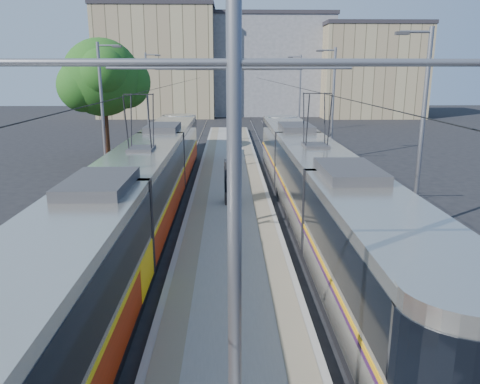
{
  "coord_description": "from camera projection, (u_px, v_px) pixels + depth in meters",
  "views": [
    {
      "loc": [
        -0.08,
        -10.08,
        6.4
      ],
      "look_at": [
        0.39,
        8.39,
        1.6
      ],
      "focal_mm": 35.0,
      "sensor_mm": 36.0,
      "label": 1
    }
  ],
  "objects": [
    {
      "name": "ground",
      "position": [
        233.0,
        342.0,
        11.37
      ],
      "size": [
        160.0,
        160.0,
        0.0
      ],
      "primitive_type": "plane",
      "color": "black",
      "rests_on": "ground"
    },
    {
      "name": "platform",
      "position": [
        230.0,
        179.0,
        27.78
      ],
      "size": [
        4.0,
        50.0,
        0.3
      ],
      "primitive_type": "cube",
      "color": "gray",
      "rests_on": "ground"
    },
    {
      "name": "tactile_strip_left",
      "position": [
        205.0,
        177.0,
        27.7
      ],
      "size": [
        0.7,
        50.0,
        0.01
      ],
      "primitive_type": "cube",
      "color": "gray",
      "rests_on": "platform"
    },
    {
      "name": "tactile_strip_right",
      "position": [
        254.0,
        177.0,
        27.77
      ],
      "size": [
        0.7,
        50.0,
        0.01
      ],
      "primitive_type": "cube",
      "color": "gray",
      "rests_on": "platform"
    },
    {
      "name": "rails",
      "position": [
        230.0,
        181.0,
        27.81
      ],
      "size": [
        8.71,
        70.0,
        0.03
      ],
      "color": "gray",
      "rests_on": "ground"
    },
    {
      "name": "tram_left",
      "position": [
        144.0,
        188.0,
        19.34
      ],
      "size": [
        2.43,
        32.28,
        5.5
      ],
      "color": "black",
      "rests_on": "ground"
    },
    {
      "name": "tram_right",
      "position": [
        314.0,
        180.0,
        20.11
      ],
      "size": [
        2.43,
        28.57,
        5.5
      ],
      "color": "black",
      "rests_on": "ground"
    },
    {
      "name": "catenary",
      "position": [
        230.0,
        109.0,
        23.92
      ],
      "size": [
        9.2,
        70.0,
        7.0
      ],
      "color": "slate",
      "rests_on": "platform"
    },
    {
      "name": "street_lamps",
      "position": [
        229.0,
        106.0,
        30.63
      ],
      "size": [
        15.18,
        38.22,
        8.0
      ],
      "color": "slate",
      "rests_on": "ground"
    },
    {
      "name": "shelter",
      "position": [
        230.0,
        181.0,
        22.05
      ],
      "size": [
        0.6,
        0.94,
        2.04
      ],
      "rotation": [
        0.0,
        0.0,
        0.04
      ],
      "color": "black",
      "rests_on": "platform"
    },
    {
      "name": "tree",
      "position": [
        108.0,
        79.0,
        33.03
      ],
      "size": [
        5.94,
        5.5,
        8.64
      ],
      "color": "#382314",
      "rests_on": "ground"
    },
    {
      "name": "building_left",
      "position": [
        159.0,
        62.0,
        67.26
      ],
      "size": [
        16.32,
        12.24,
        15.2
      ],
      "color": "gray",
      "rests_on": "ground"
    },
    {
      "name": "building_centre",
      "position": [
        267.0,
        65.0,
        71.63
      ],
      "size": [
        18.36,
        14.28,
        14.39
      ],
      "color": "gray",
      "rests_on": "ground"
    },
    {
      "name": "building_right",
      "position": [
        369.0,
        71.0,
        66.36
      ],
      "size": [
        14.28,
        10.2,
        12.81
      ],
      "color": "gray",
      "rests_on": "ground"
    }
  ]
}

